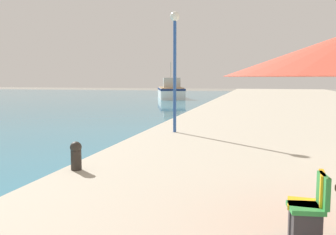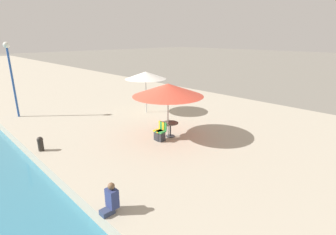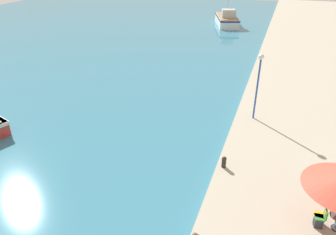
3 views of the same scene
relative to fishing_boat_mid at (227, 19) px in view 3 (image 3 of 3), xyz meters
The scene contains 6 objects.
water_basin 26.70m from the fishing_boat_mid, 143.58° to the right, with size 56.00×90.00×0.04m.
fishing_boat_mid is the anchor object (origin of this frame).
cafe_chair_left 42.48m from the fishing_boat_mid, 74.26° to the right, with size 0.46×0.43×0.91m.
cafe_chair_right 42.62m from the fishing_boat_mid, 74.30° to the right, with size 0.47×0.45×0.91m.
mooring_bollard 38.81m from the fishing_boat_mid, 79.75° to the right, with size 0.26×0.26×0.65m.
lamppost 32.85m from the fishing_boat_mid, 76.32° to the right, with size 0.36×0.36×4.56m.
Camera 3 is at (2.39, 0.02, 11.10)m, focal length 35.00 mm.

